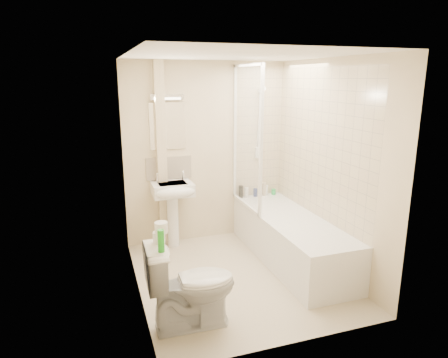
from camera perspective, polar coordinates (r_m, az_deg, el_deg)
name	(u,v)px	position (r m, az deg, el deg)	size (l,w,h in m)	color
floor	(238,276)	(4.65, 2.05, -13.70)	(2.50, 2.50, 0.00)	beige
wall_back	(206,153)	(5.39, -2.52, 3.75)	(2.20, 0.02, 2.40)	beige
wall_left	(134,182)	(3.98, -12.78, -0.36)	(0.02, 2.50, 2.40)	beige
wall_right	(329,166)	(4.72, 14.79, 1.78)	(0.02, 2.50, 2.40)	beige
ceiling	(240,55)	(4.12, 2.36, 17.30)	(2.20, 2.50, 0.02)	white
tile_back	(258,134)	(5.59, 4.94, 6.43)	(0.70, 0.01, 1.75)	beige
tile_right	(320,144)	(4.84, 13.55, 4.87)	(0.01, 2.10, 1.75)	beige
pipe_boxing	(161,156)	(5.20, -8.92, 3.20)	(0.12, 0.12, 2.40)	beige
splashback	(169,168)	(5.30, -7.88, 1.56)	(0.60, 0.01, 0.30)	beige
mirror	(167,126)	(5.20, -8.08, 7.48)	(0.46, 0.01, 0.60)	white
strip_light	(167,97)	(5.15, -8.18, 11.54)	(0.42, 0.07, 0.07)	silver
bathtub	(290,238)	(4.98, 9.45, -8.28)	(0.70, 2.10, 0.55)	white
shower_screen	(247,138)	(5.05, 3.27, 5.91)	(0.04, 0.92, 1.80)	white
shower_fixture	(260,126)	(5.54, 5.14, 7.61)	(0.10, 0.16, 0.99)	white
pedestal_sink	(173,197)	(5.16, -7.28, -2.55)	(0.52, 0.48, 1.00)	white
bottle_black_a	(241,192)	(5.58, 2.42, -1.82)	(0.06, 0.06, 0.17)	black
bottle_white_a	(246,192)	(5.61, 3.20, -1.92)	(0.06, 0.06, 0.14)	white
bottle_blue	(255,192)	(5.67, 4.50, -1.92)	(0.06, 0.06, 0.11)	navy
bottle_cream	(264,189)	(5.71, 5.76, -1.44)	(0.06, 0.06, 0.19)	beige
bottle_white_b	(266,190)	(5.73, 6.04, -1.60)	(0.05, 0.05, 0.15)	white
bottle_green	(274,192)	(5.79, 7.10, -1.82)	(0.06, 0.06, 0.08)	green
toilet	(191,285)	(3.67, -4.71, -14.83)	(0.80, 0.47, 0.80)	white
toilet_roll_lower	(159,237)	(3.51, -9.28, -8.24)	(0.10, 0.10, 0.10)	white
toilet_roll_upper	(161,228)	(3.46, -8.97, -6.86)	(0.11, 0.11, 0.09)	white
green_bottle	(161,241)	(3.32, -8.99, -8.73)	(0.06, 0.06, 0.19)	green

